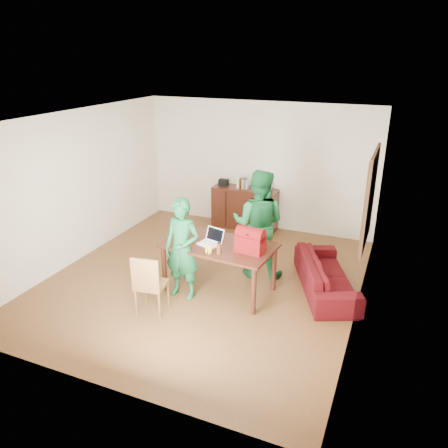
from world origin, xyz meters
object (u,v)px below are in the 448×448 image
at_px(table, 219,250).
at_px(bottle, 219,248).
at_px(person_far, 258,224).
at_px(sofa, 326,275).
at_px(laptop, 209,242).
at_px(red_bag, 250,242).
at_px(chair, 152,295).
at_px(person_near, 182,249).

distance_m(table, bottle, 0.41).
height_order(person_far, sofa, person_far).
bearing_deg(laptop, bottle, -26.76).
bearing_deg(person_far, red_bag, 95.00).
bearing_deg(table, chair, -120.27).
bearing_deg(person_near, bottle, 8.85).
height_order(table, chair, chair).
bearing_deg(bottle, sofa, 34.45).
distance_m(person_near, sofa, 2.35).
xyz_separation_m(person_near, person_far, (0.83, 1.15, 0.12)).
bearing_deg(chair, person_near, 60.84).
relative_size(bottle, red_bag, 0.47).
distance_m(chair, bottle, 1.21).
relative_size(chair, person_near, 0.58).
xyz_separation_m(table, bottle, (0.14, -0.32, 0.20)).
bearing_deg(sofa, red_bag, 101.98).
relative_size(person_far, sofa, 1.01).
height_order(bottle, sofa, bottle).
bearing_deg(laptop, chair, -105.42).
distance_m(table, person_far, 0.88).
bearing_deg(red_bag, laptop, -173.26).
bearing_deg(chair, bottle, 30.40).
xyz_separation_m(chair, bottle, (0.81, 0.64, 0.63)).
bearing_deg(person_near, chair, -108.41).
bearing_deg(sofa, laptop, 89.82).
relative_size(person_far, red_bag, 4.42).
xyz_separation_m(laptop, red_bag, (0.68, -0.00, 0.11)).
bearing_deg(person_far, sofa, 170.18).
height_order(chair, red_bag, red_bag).
bearing_deg(person_far, person_near, 48.53).
xyz_separation_m(table, person_near, (-0.45, -0.39, 0.10)).
xyz_separation_m(bottle, red_bag, (0.40, 0.25, 0.06)).
bearing_deg(red_bag, person_near, -155.64).
relative_size(chair, person_far, 0.50).
relative_size(table, sofa, 0.97).
distance_m(bottle, sofa, 1.87).
bearing_deg(chair, laptop, 51.25).
bearing_deg(person_near, table, 43.62).
bearing_deg(person_near, person_far, 56.74).
relative_size(chair, sofa, 0.51).
distance_m(chair, laptop, 1.19).
height_order(chair, sofa, chair).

